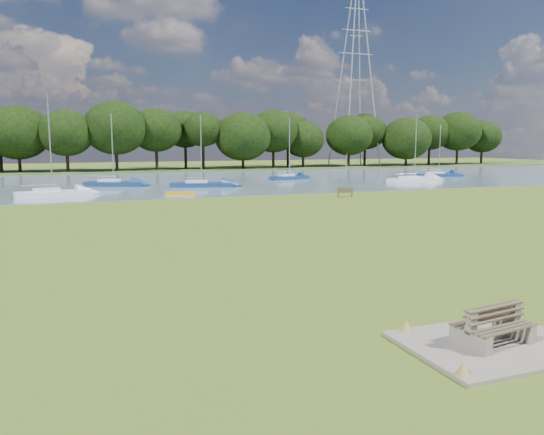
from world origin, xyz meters
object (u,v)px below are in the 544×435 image
object	(u,v)px
sailboat_1	(52,191)
sailboat_3	(414,178)
riverbank_bench	(345,192)
pylon	(356,52)
bench_pair	(493,326)
sailboat_0	(289,176)
sailboat_6	(201,183)
kayak	(180,193)
sailboat_7	(438,174)
sailboat_2	(113,182)

from	to	relation	value
sailboat_1	sailboat_3	size ratio (longest dim) A/B	1.11
riverbank_bench	pylon	world-z (taller)	pylon
bench_pair	pylon	xyz separation A→B (m)	(43.40, 84.00, 21.57)
pylon	sailboat_0	bearing A→B (deg)	-131.44
sailboat_1	sailboat_6	bearing A→B (deg)	8.34
bench_pair	pylon	distance (m)	96.98
kayak	pylon	distance (m)	65.98
riverbank_bench	pylon	xyz separation A→B (m)	(29.92, 51.67, 21.64)
bench_pair	sailboat_7	world-z (taller)	sailboat_7
pylon	kayak	bearing A→B (deg)	-134.26
riverbank_bench	sailboat_1	xyz separation A→B (m)	(-24.64, 9.57, 0.07)
pylon	sailboat_7	distance (m)	38.81
riverbank_bench	sailboat_6	bearing A→B (deg)	146.84
sailboat_6	sailboat_3	bearing A→B (deg)	12.92
kayak	sailboat_1	world-z (taller)	sailboat_1
riverbank_bench	sailboat_1	distance (m)	26.43
pylon	sailboat_2	xyz separation A→B (m)	(-48.57, -32.60, -21.57)
sailboat_0	sailboat_6	bearing A→B (deg)	-166.65
sailboat_0	sailboat_1	size ratio (longest dim) A/B	0.86
sailboat_6	sailboat_0	bearing A→B (deg)	44.49
riverbank_bench	sailboat_3	bearing A→B (deg)	61.44
bench_pair	sailboat_1	world-z (taller)	sailboat_1
bench_pair	pylon	bearing A→B (deg)	54.68
kayak	sailboat_1	bearing A→B (deg)	-172.79
pylon	sailboat_7	world-z (taller)	pylon
sailboat_0	sailboat_3	bearing A→B (deg)	-48.34
riverbank_bench	sailboat_6	world-z (taller)	sailboat_6
kayak	sailboat_0	xyz separation A→B (m)	(17.08, 14.72, 0.31)
sailboat_6	sailboat_2	bearing A→B (deg)	170.34
sailboat_0	sailboat_3	size ratio (longest dim) A/B	0.95
bench_pair	kayak	xyz separation A→B (m)	(-0.04, 39.43, -0.32)
bench_pair	sailboat_1	xyz separation A→B (m)	(-11.17, 41.90, 0.00)
sailboat_1	sailboat_2	size ratio (longest dim) A/B	1.16
sailboat_0	sailboat_3	world-z (taller)	sailboat_3
bench_pair	sailboat_3	bearing A→B (deg)	48.42
sailboat_6	sailboat_7	bearing A→B (deg)	24.55
riverbank_bench	kayak	distance (m)	15.27
sailboat_2	sailboat_0	bearing A→B (deg)	29.56
riverbank_bench	pylon	distance (m)	63.51
sailboat_1	sailboat_6	world-z (taller)	sailboat_1
riverbank_bench	sailboat_3	xyz separation A→B (m)	(16.68, 13.10, 0.02)
sailboat_3	bench_pair	bearing A→B (deg)	-127.96
pylon	sailboat_0	size ratio (longest dim) A/B	4.49
sailboat_2	sailboat_7	world-z (taller)	sailboat_2
kayak	sailboat_7	world-z (taller)	sailboat_7
sailboat_0	sailboat_1	bearing A→B (deg)	-171.25
sailboat_3	sailboat_7	xyz separation A→B (m)	(8.83, 6.65, -0.00)
sailboat_1	sailboat_6	size ratio (longest dim) A/B	1.18
sailboat_7	sailboat_1	bearing A→B (deg)	-155.97
riverbank_bench	pylon	size ratio (longest dim) A/B	0.04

